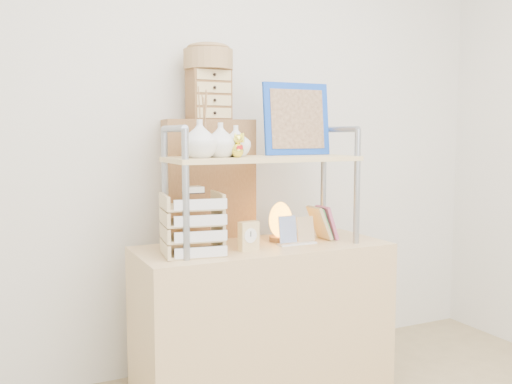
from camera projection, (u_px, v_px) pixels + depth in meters
room_shell at (370, 8)px, 1.89m from camera, size 3.42×3.41×2.61m
desk at (263, 322)px, 2.75m from camera, size 1.20×0.50×0.75m
cabinet at (209, 249)px, 2.99m from camera, size 0.48×0.30×1.35m
hutch at (248, 150)px, 2.64m from camera, size 0.90×0.34×0.78m
letter_tray at (193, 228)px, 2.49m from camera, size 0.27×0.26×0.30m
salt_lamp at (280, 221)px, 2.80m from camera, size 0.13×0.12×0.19m
desk_clock at (249, 236)px, 2.58m from camera, size 0.10×0.06×0.13m
postcard_stand at (297, 236)px, 2.73m from camera, size 0.20×0.06×0.14m
drawer_chest at (209, 95)px, 2.89m from camera, size 0.20×0.16×0.25m
woven_basket at (208, 60)px, 2.87m from camera, size 0.25×0.25×0.10m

